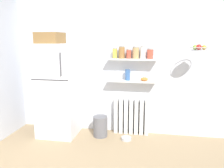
% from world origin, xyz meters
% --- Properties ---
extents(back_wall, '(7.04, 0.10, 2.60)m').
position_xyz_m(back_wall, '(0.00, 2.05, 1.30)').
color(back_wall, silver).
rests_on(back_wall, ground_plane).
extents(refrigerator, '(0.71, 0.71, 1.96)m').
position_xyz_m(refrigerator, '(-1.27, 1.66, 0.93)').
color(refrigerator, silver).
rests_on(refrigerator, ground_plane).
extents(radiator, '(0.67, 0.12, 0.70)m').
position_xyz_m(radiator, '(0.12, 1.92, 0.35)').
color(radiator, white).
rests_on(radiator, ground_plane).
extents(wall_shelf_lower, '(0.92, 0.22, 0.02)m').
position_xyz_m(wall_shelf_lower, '(0.12, 1.89, 1.06)').
color(wall_shelf_lower, white).
extents(wall_shelf_upper, '(0.92, 0.22, 0.02)m').
position_xyz_m(wall_shelf_upper, '(0.12, 1.89, 1.47)').
color(wall_shelf_upper, white).
extents(storage_jar_0, '(0.08, 0.08, 0.20)m').
position_xyz_m(storage_jar_0, '(-0.20, 1.89, 1.58)').
color(storage_jar_0, yellow).
rests_on(storage_jar_0, wall_shelf_upper).
extents(storage_jar_1, '(0.11, 0.11, 0.23)m').
position_xyz_m(storage_jar_1, '(-0.07, 1.89, 1.60)').
color(storage_jar_1, olive).
rests_on(storage_jar_1, wall_shelf_upper).
extents(storage_jar_2, '(0.09, 0.09, 0.18)m').
position_xyz_m(storage_jar_2, '(0.06, 1.89, 1.57)').
color(storage_jar_2, '#C64C38').
rests_on(storage_jar_2, wall_shelf_upper).
extents(storage_jar_3, '(0.12, 0.12, 0.22)m').
position_xyz_m(storage_jar_3, '(0.19, 1.89, 1.59)').
color(storage_jar_3, tan).
rests_on(storage_jar_3, wall_shelf_upper).
extents(storage_jar_4, '(0.10, 0.10, 0.23)m').
position_xyz_m(storage_jar_4, '(0.32, 1.89, 1.60)').
color(storage_jar_4, silver).
rests_on(storage_jar_4, wall_shelf_upper).
extents(storage_jar_5, '(0.11, 0.11, 0.19)m').
position_xyz_m(storage_jar_5, '(0.45, 1.89, 1.58)').
color(storage_jar_5, '#C64C38').
rests_on(storage_jar_5, wall_shelf_upper).
extents(vase, '(0.09, 0.09, 0.21)m').
position_xyz_m(vase, '(0.04, 1.89, 1.18)').
color(vase, '#38609E').
rests_on(vase, wall_shelf_lower).
extents(shelf_bowl, '(0.14, 0.14, 0.06)m').
position_xyz_m(shelf_bowl, '(0.36, 1.89, 1.11)').
color(shelf_bowl, orange).
rests_on(shelf_bowl, wall_shelf_lower).
extents(trash_bin, '(0.27, 0.27, 0.40)m').
position_xyz_m(trash_bin, '(-0.45, 1.68, 0.20)').
color(trash_bin, slate).
rests_on(trash_bin, ground_plane).
extents(pet_food_bowl, '(0.19, 0.19, 0.05)m').
position_xyz_m(pet_food_bowl, '(0.07, 1.60, 0.03)').
color(pet_food_bowl, '#B7B7BC').
rests_on(pet_food_bowl, ground_plane).
extents(hanging_fruit_basket, '(0.33, 0.33, 0.10)m').
position_xyz_m(hanging_fruit_basket, '(1.24, 1.61, 1.70)').
color(hanging_fruit_basket, '#B2B2B7').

